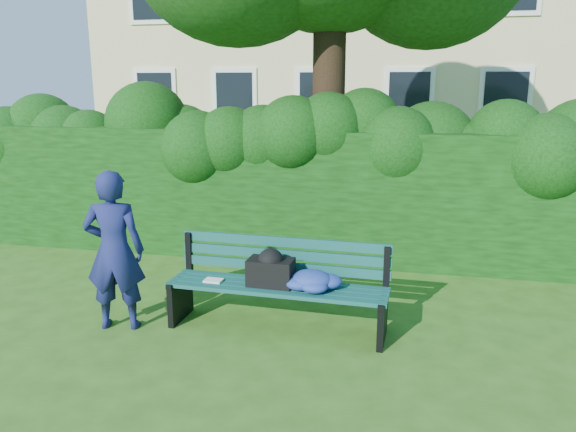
# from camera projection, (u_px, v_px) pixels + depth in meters

# --- Properties ---
(ground) EXTENTS (80.00, 80.00, 0.00)m
(ground) POSITION_uv_depth(u_px,v_px,m) (276.00, 315.00, 6.02)
(ground) COLOR #315918
(ground) RESTS_ON ground
(hedge) EXTENTS (10.00, 1.00, 1.80)m
(hedge) POSITION_uv_depth(u_px,v_px,m) (312.00, 193.00, 7.89)
(hedge) COLOR black
(hedge) RESTS_ON ground
(park_bench) EXTENTS (2.22, 0.64, 0.89)m
(park_bench) POSITION_uv_depth(u_px,v_px,m) (284.00, 281.00, 5.57)
(park_bench) COLOR #0D4139
(park_bench) RESTS_ON ground
(man_reading) EXTENTS (0.66, 0.51, 1.62)m
(man_reading) POSITION_uv_depth(u_px,v_px,m) (114.00, 251.00, 5.54)
(man_reading) COLOR navy
(man_reading) RESTS_ON ground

